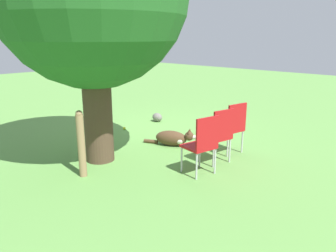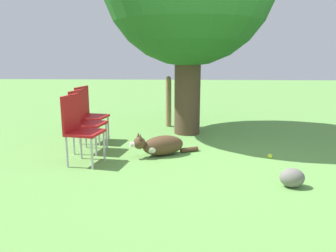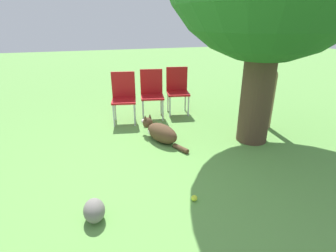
% 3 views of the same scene
% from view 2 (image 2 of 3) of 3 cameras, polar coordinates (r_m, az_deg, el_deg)
% --- Properties ---
extents(ground_plane, '(30.00, 30.00, 0.00)m').
position_cam_2_polar(ground_plane, '(5.01, 6.51, -4.80)').
color(ground_plane, '#609947').
extents(dog, '(1.01, 0.55, 0.37)m').
position_cam_2_polar(dog, '(4.85, -1.39, -3.42)').
color(dog, '#513823').
rests_on(dog, ground_plane).
extents(fence_post, '(0.12, 0.12, 1.04)m').
position_cam_2_polar(fence_post, '(6.76, 0.09, 4.32)').
color(fence_post, '#937551').
rests_on(fence_post, ground_plane).
extents(red_chair_0, '(0.49, 0.51, 0.94)m').
position_cam_2_polar(red_chair_0, '(4.57, -15.27, 0.12)').
color(red_chair_0, '#B21419').
rests_on(red_chair_0, ground_plane).
extents(red_chair_1, '(0.49, 0.51, 0.94)m').
position_cam_2_polar(red_chair_1, '(5.13, -14.41, 1.47)').
color(red_chair_1, '#B21419').
rests_on(red_chair_1, ground_plane).
extents(red_chair_2, '(0.49, 0.51, 0.94)m').
position_cam_2_polar(red_chair_2, '(5.70, -13.72, 2.56)').
color(red_chair_2, '#B21419').
rests_on(red_chair_2, ground_plane).
extents(tennis_ball, '(0.07, 0.07, 0.07)m').
position_cam_2_polar(tennis_ball, '(4.97, 17.33, -5.00)').
color(tennis_ball, '#CCE033').
rests_on(tennis_ball, ground_plane).
extents(garden_rock, '(0.28, 0.21, 0.22)m').
position_cam_2_polar(garden_rock, '(3.99, 20.81, -8.42)').
color(garden_rock, slate).
rests_on(garden_rock, ground_plane).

